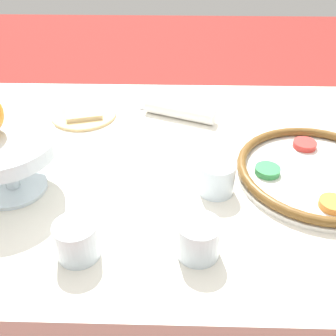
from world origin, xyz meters
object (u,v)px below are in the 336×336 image
Objects in this scene: seder_plate at (317,172)px; cup_near at (201,239)px; cup_far at (77,240)px; cup_mid at (217,178)px; fruit_stand at (3,151)px; bread_plate at (84,114)px; napkin_roll at (180,111)px.

seder_plate is 0.34m from cup_near.
cup_far is at bearing 26.18° from seder_plate.
fruit_stand is at bearing 0.78° from cup_mid.
cup_far is (0.25, 0.18, 0.00)m from cup_mid.
cup_near is at bearing 77.43° from cup_mid.
fruit_stand is 2.87× the size of cup_mid.
cup_mid reaches higher than seder_plate.
seder_plate reaches higher than bread_plate.
fruit_stand reaches higher than cup_mid.
cup_mid reaches higher than bread_plate.
cup_near and cup_mid have the same top height.
napkin_roll is at bearing 179.23° from bread_plate.
seder_plate is at bearing -139.43° from cup_near.
napkin_roll is at bearing -137.25° from fruit_stand.
cup_far is (0.17, 0.49, 0.01)m from napkin_roll.
cup_mid is at bearing -144.06° from cup_far.
cup_far is at bearing 35.94° from cup_mid.
cup_near is (-0.30, 0.49, 0.03)m from bread_plate.
cup_mid reaches higher than napkin_roll.
seder_plate is 1.95× the size of bread_plate.
cup_mid and cup_far have the same top height.
fruit_stand reaches higher than bread_plate.
napkin_roll reaches higher than seder_plate.
fruit_stand is 1.20× the size of bread_plate.
fruit_stand is 2.87× the size of cup_far.
fruit_stand is at bearing 75.73° from bread_plate.
cup_near is (-0.04, 0.48, 0.01)m from napkin_roll.
fruit_stand reaches higher than napkin_roll.
cup_far is (0.21, 0.01, 0.00)m from cup_near.
fruit_stand is 0.48m from napkin_roll.
cup_mid is (-0.34, 0.32, 0.03)m from bread_plate.
seder_plate is 0.65m from fruit_stand.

